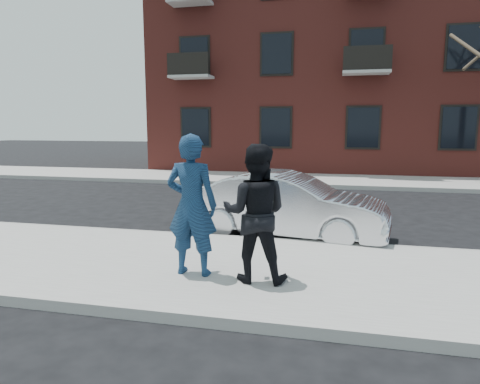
# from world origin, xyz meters

# --- Properties ---
(ground) EXTENTS (100.00, 100.00, 0.00)m
(ground) POSITION_xyz_m (0.00, 0.00, 0.00)
(ground) COLOR black
(ground) RESTS_ON ground
(near_sidewalk) EXTENTS (50.00, 3.50, 0.15)m
(near_sidewalk) POSITION_xyz_m (0.00, -0.25, 0.07)
(near_sidewalk) COLOR gray
(near_sidewalk) RESTS_ON ground
(near_curb) EXTENTS (50.00, 0.10, 0.15)m
(near_curb) POSITION_xyz_m (0.00, 1.55, 0.07)
(near_curb) COLOR #999691
(near_curb) RESTS_ON ground
(far_sidewalk) EXTENTS (50.00, 3.50, 0.15)m
(far_sidewalk) POSITION_xyz_m (0.00, 11.25, 0.07)
(far_sidewalk) COLOR gray
(far_sidewalk) RESTS_ON ground
(far_curb) EXTENTS (50.00, 0.10, 0.15)m
(far_curb) POSITION_xyz_m (0.00, 9.45, 0.07)
(far_curb) COLOR #999691
(far_curb) RESTS_ON ground
(apartment_building) EXTENTS (24.30, 10.30, 12.30)m
(apartment_building) POSITION_xyz_m (2.00, 18.00, 6.16)
(apartment_building) COLOR maroon
(apartment_building) RESTS_ON ground
(silver_sedan) EXTENTS (4.26, 2.04, 1.35)m
(silver_sedan) POSITION_xyz_m (-1.92, 2.30, 0.67)
(silver_sedan) COLOR silver
(silver_sedan) RESTS_ON ground
(man_hoodie) EXTENTS (0.75, 0.54, 2.05)m
(man_hoodie) POSITION_xyz_m (-2.97, -0.67, 1.18)
(man_hoodie) COLOR navy
(man_hoodie) RESTS_ON near_sidewalk
(man_peacoat) EXTENTS (0.97, 0.78, 1.92)m
(man_peacoat) POSITION_xyz_m (-2.03, -0.71, 1.11)
(man_peacoat) COLOR black
(man_peacoat) RESTS_ON near_sidewalk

